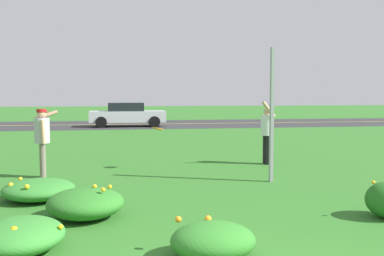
% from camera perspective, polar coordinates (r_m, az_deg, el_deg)
% --- Properties ---
extents(ground_plane, '(120.00, 120.00, 0.00)m').
position_cam_1_polar(ground_plane, '(15.81, -6.42, -2.57)').
color(ground_plane, '#2D6B23').
extents(highway_strip, '(120.00, 8.70, 0.01)m').
position_cam_1_polar(highway_strip, '(28.45, -7.93, 0.49)').
color(highway_strip, '#2D2D30').
rests_on(highway_strip, ground).
extents(highway_center_stripe, '(120.00, 0.16, 0.00)m').
position_cam_1_polar(highway_center_stripe, '(28.45, -7.93, 0.50)').
color(highway_center_stripe, yellow).
rests_on(highway_center_stripe, ground).
extents(daylily_clump_front_left, '(1.00, 0.85, 0.45)m').
position_cam_1_polar(daylily_clump_front_left, '(5.17, 2.78, -14.63)').
color(daylily_clump_front_left, '#2D7526').
rests_on(daylily_clump_front_left, ground).
extents(daylily_clump_mid_center, '(1.18, 1.22, 0.51)m').
position_cam_1_polar(daylily_clump_mid_center, '(6.99, -13.87, -9.59)').
color(daylily_clump_mid_center, '#2D7526').
rests_on(daylily_clump_mid_center, ground).
extents(daylily_clump_mid_right, '(1.29, 1.28, 0.38)m').
position_cam_1_polar(daylily_clump_mid_right, '(8.41, -19.57, -7.64)').
color(daylily_clump_mid_right, '#337F2D').
rests_on(daylily_clump_mid_right, ground).
extents(daylily_clump_near_camera, '(1.09, 1.15, 0.41)m').
position_cam_1_polar(daylily_clump_near_camera, '(5.77, -21.89, -13.05)').
color(daylily_clump_near_camera, '#337F2D').
rests_on(daylily_clump_near_camera, ground).
extents(sign_post_near_path, '(0.07, 0.10, 2.93)m').
position_cam_1_polar(sign_post_near_path, '(9.54, 10.48, 1.68)').
color(sign_post_near_path, '#93969B').
rests_on(sign_post_near_path, ground).
extents(person_thrower_red_cap_gray_shirt, '(0.55, 0.55, 1.58)m').
position_cam_1_polar(person_thrower_red_cap_gray_shirt, '(10.47, -19.15, -1.00)').
color(person_thrower_red_cap_gray_shirt, '#B2B2B7').
rests_on(person_thrower_red_cap_gray_shirt, ground).
extents(person_catcher_white_shirt, '(0.43, 0.53, 1.75)m').
position_cam_1_polar(person_catcher_white_shirt, '(12.03, 9.86, -0.29)').
color(person_catcher_white_shirt, silver).
rests_on(person_catcher_white_shirt, ground).
extents(frisbee_orange, '(0.28, 0.28, 0.13)m').
position_cam_1_polar(frisbee_orange, '(11.05, -4.52, -0.10)').
color(frisbee_orange, orange).
extents(car_silver_center_left, '(4.50, 2.00, 1.45)m').
position_cam_1_polar(car_silver_center_left, '(26.45, -8.54, 1.79)').
color(car_silver_center_left, '#B7BABF').
rests_on(car_silver_center_left, ground).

